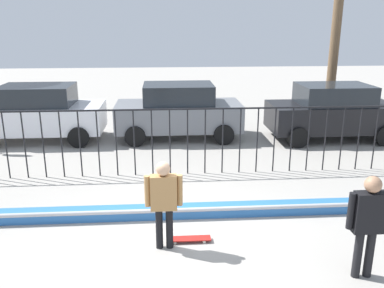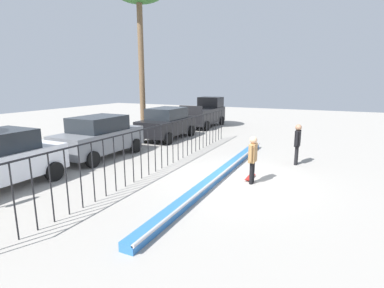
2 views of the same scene
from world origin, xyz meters
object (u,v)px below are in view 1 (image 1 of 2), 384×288
camera_operator (368,218)px  skateboarder (164,197)px  parked_car_white (39,113)px  skateboard (189,239)px  parked_car_gray (178,111)px  parked_car_black (332,112)px

camera_operator → skateboarder: bearing=17.9°
camera_operator → parked_car_white: 11.17m
skateboarder → skateboard: (0.46, 0.17, -0.93)m
camera_operator → parked_car_gray: parked_car_gray is taller
camera_operator → skateboard: bearing=11.9°
camera_operator → parked_car_white: (-7.34, 8.42, -0.06)m
parked_car_black → parked_car_gray: bearing=178.1°
skateboard → parked_car_black: bearing=67.9°
parked_car_white → skateboarder: bearing=-60.9°
parked_car_white → parked_car_gray: (4.75, -0.03, 0.00)m
camera_operator → parked_car_black: bearing=-71.6°
parked_car_black → parked_car_white: bearing=-179.4°
camera_operator → parked_car_gray: (-2.59, 8.40, -0.06)m
skateboarder → parked_car_white: bearing=95.5°
skateboard → parked_car_gray: bearing=106.2°
skateboarder → parked_car_black: parked_car_black is taller
parked_car_black → skateboarder: bearing=-127.0°
camera_operator → parked_car_white: parked_car_white is taller
skateboarder → camera_operator: 3.33m
parked_car_black → skateboard: bearing=-125.4°
camera_operator → parked_car_black: (2.69, 7.87, -0.06)m
parked_car_white → parked_car_black: 10.04m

